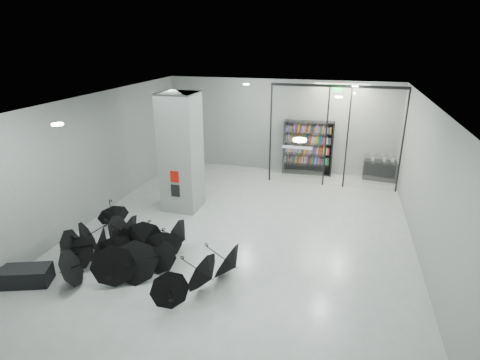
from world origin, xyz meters
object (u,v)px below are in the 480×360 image
(shop_counter, at_px, (381,170))
(column, at_px, (181,153))
(bench, at_px, (22,276))
(umbrella_cluster, at_px, (133,255))
(bookshelf, at_px, (308,148))

(shop_counter, bearing_deg, column, -137.57)
(shop_counter, bearing_deg, bench, -123.68)
(bench, bearing_deg, column, 49.31)
(umbrella_cluster, bearing_deg, column, 93.05)
(bookshelf, distance_m, umbrella_cluster, 9.37)
(column, height_order, umbrella_cluster, column)
(bookshelf, bearing_deg, umbrella_cluster, -116.39)
(bench, bearing_deg, umbrella_cluster, 13.17)
(column, height_order, bookshelf, column)
(column, xyz_separation_m, shop_counter, (6.88, 4.75, -1.59))
(bench, distance_m, umbrella_cluster, 2.64)
(bench, relative_size, shop_counter, 0.99)
(bench, bearing_deg, bookshelf, 39.95)
(bench, height_order, umbrella_cluster, umbrella_cluster)
(column, bearing_deg, umbrella_cluster, -86.95)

